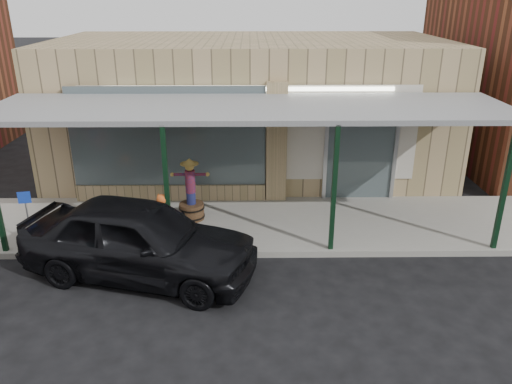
{
  "coord_description": "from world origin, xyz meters",
  "views": [
    {
      "loc": [
        -0.0,
        -7.81,
        5.55
      ],
      "look_at": [
        0.12,
        2.6,
        1.35
      ],
      "focal_mm": 35.0,
      "sensor_mm": 36.0,
      "label": 1
    }
  ],
  "objects_px": {
    "barrel_pumpkin": "(89,220)",
    "handicap_sign": "(27,211)",
    "barrel_scarecrow": "(191,199)",
    "parked_sedan": "(139,239)"
  },
  "relations": [
    {
      "from": "barrel_pumpkin",
      "to": "handicap_sign",
      "type": "relative_size",
      "value": 0.61
    },
    {
      "from": "barrel_pumpkin",
      "to": "handicap_sign",
      "type": "height_order",
      "value": "handicap_sign"
    },
    {
      "from": "handicap_sign",
      "to": "barrel_pumpkin",
      "type": "bearing_deg",
      "value": 22.43
    },
    {
      "from": "barrel_scarecrow",
      "to": "handicap_sign",
      "type": "height_order",
      "value": "barrel_scarecrow"
    },
    {
      "from": "barrel_pumpkin",
      "to": "handicap_sign",
      "type": "bearing_deg",
      "value": -145.29
    },
    {
      "from": "handicap_sign",
      "to": "parked_sedan",
      "type": "bearing_deg",
      "value": -33.83
    },
    {
      "from": "parked_sedan",
      "to": "barrel_scarecrow",
      "type": "bearing_deg",
      "value": -2.54
    },
    {
      "from": "handicap_sign",
      "to": "parked_sedan",
      "type": "distance_m",
      "value": 2.92
    },
    {
      "from": "handicap_sign",
      "to": "parked_sedan",
      "type": "xyz_separation_m",
      "value": [
        2.71,
        -1.07,
        -0.16
      ]
    },
    {
      "from": "barrel_scarecrow",
      "to": "barrel_pumpkin",
      "type": "distance_m",
      "value": 2.52
    }
  ]
}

